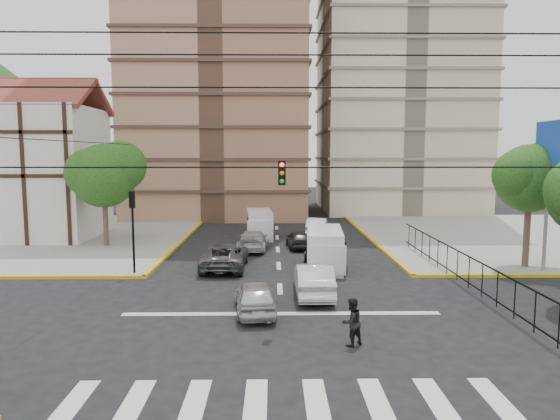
{
  "coord_description": "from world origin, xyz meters",
  "views": [
    {
      "loc": [
        -0.34,
        -18.59,
        6.5
      ],
      "look_at": [
        -0.02,
        3.66,
        4.0
      ],
      "focal_mm": 32.0,
      "sensor_mm": 36.0,
      "label": 1
    }
  ],
  "objects_px": {
    "traffic_light_nw": "(133,218)",
    "van_left_lane": "(259,225)",
    "car_silver_front_left": "(255,297)",
    "car_white_front_right": "(314,279)",
    "van_right_lane": "(325,250)",
    "pedestrian_crosswalk": "(352,322)"
  },
  "relations": [
    {
      "from": "traffic_light_nw",
      "to": "van_left_lane",
      "type": "relative_size",
      "value": 0.92
    },
    {
      "from": "car_silver_front_left",
      "to": "car_white_front_right",
      "type": "bearing_deg",
      "value": -142.92
    },
    {
      "from": "van_right_lane",
      "to": "van_left_lane",
      "type": "height_order",
      "value": "van_right_lane"
    },
    {
      "from": "car_silver_front_left",
      "to": "van_right_lane",
      "type": "bearing_deg",
      "value": -121.41
    },
    {
      "from": "car_silver_front_left",
      "to": "car_white_front_right",
      "type": "relative_size",
      "value": 0.85
    },
    {
      "from": "traffic_light_nw",
      "to": "van_right_lane",
      "type": "bearing_deg",
      "value": 7.39
    },
    {
      "from": "car_silver_front_left",
      "to": "pedestrian_crosswalk",
      "type": "relative_size",
      "value": 2.37
    },
    {
      "from": "traffic_light_nw",
      "to": "car_silver_front_left",
      "type": "bearing_deg",
      "value": -43.75
    },
    {
      "from": "van_right_lane",
      "to": "pedestrian_crosswalk",
      "type": "bearing_deg",
      "value": -86.99
    },
    {
      "from": "traffic_light_nw",
      "to": "van_left_lane",
      "type": "bearing_deg",
      "value": 61.69
    },
    {
      "from": "van_right_lane",
      "to": "car_white_front_right",
      "type": "bearing_deg",
      "value": -97.03
    },
    {
      "from": "car_white_front_right",
      "to": "van_left_lane",
      "type": "bearing_deg",
      "value": -79.73
    },
    {
      "from": "traffic_light_nw",
      "to": "van_right_lane",
      "type": "height_order",
      "value": "traffic_light_nw"
    },
    {
      "from": "traffic_light_nw",
      "to": "van_left_lane",
      "type": "xyz_separation_m",
      "value": [
        6.42,
        11.92,
        -2.09
      ]
    },
    {
      "from": "car_silver_front_left",
      "to": "van_left_lane",
      "type": "bearing_deg",
      "value": -95.07
    },
    {
      "from": "car_white_front_right",
      "to": "traffic_light_nw",
      "type": "bearing_deg",
      "value": -23.24
    },
    {
      "from": "traffic_light_nw",
      "to": "car_silver_front_left",
      "type": "distance_m",
      "value": 9.62
    },
    {
      "from": "van_left_lane",
      "to": "car_white_front_right",
      "type": "xyz_separation_m",
      "value": [
        2.91,
        -15.9,
        -0.26
      ]
    },
    {
      "from": "traffic_light_nw",
      "to": "van_left_lane",
      "type": "height_order",
      "value": "traffic_light_nw"
    },
    {
      "from": "traffic_light_nw",
      "to": "pedestrian_crosswalk",
      "type": "relative_size",
      "value": 2.65
    },
    {
      "from": "car_white_front_right",
      "to": "pedestrian_crosswalk",
      "type": "relative_size",
      "value": 2.8
    },
    {
      "from": "traffic_light_nw",
      "to": "car_white_front_right",
      "type": "height_order",
      "value": "traffic_light_nw"
    }
  ]
}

